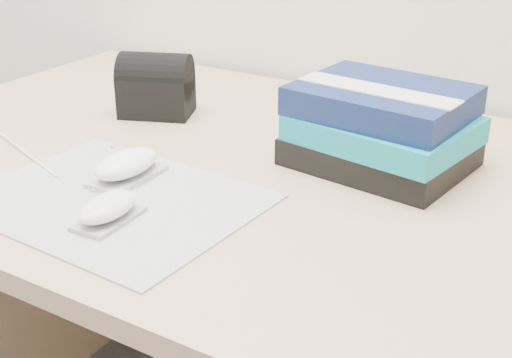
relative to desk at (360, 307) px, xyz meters
The scene contains 7 objects.
desk is the anchor object (origin of this frame).
mousepad 0.44m from the desk, 132.62° to the right, with size 0.37×0.28×0.00m, color gray.
mouse_rear 0.43m from the desk, 142.77° to the right, with size 0.06×0.11×0.05m.
mouse_front 0.46m from the desk, 123.43° to the right, with size 0.06×0.09×0.04m.
usb_cable 0.57m from the desk, 154.97° to the right, with size 0.00×0.00×0.23m, color white.
book_stack 0.29m from the desk, 85.90° to the left, with size 0.27×0.22×0.12m.
pouch 0.51m from the desk, behind, with size 0.14×0.12×0.11m.
Camera 1 is at (0.36, 0.76, 1.14)m, focal length 50.00 mm.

